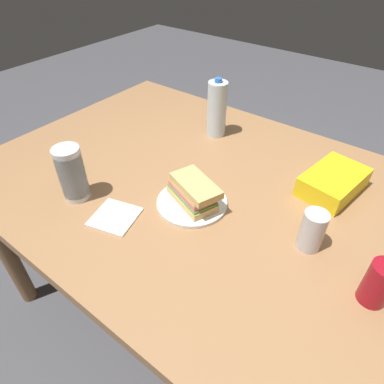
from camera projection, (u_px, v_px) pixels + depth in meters
The scene contains 10 objects.
ground_plane at pixel (222, 320), 1.59m from camera, with size 8.00×8.00×0.00m, color #4C4C51.
dining_table at pixel (234, 215), 1.15m from camera, with size 1.86×1.12×0.77m.
paper_plate at pixel (192, 203), 1.07m from camera, with size 0.23×0.23×0.01m, color white.
sandwich at pixel (193, 192), 1.04m from camera, with size 0.20×0.15×0.08m.
soda_can_red at pixel (378, 284), 0.77m from camera, with size 0.07×0.07×0.12m, color maroon.
chip_bag at pixel (333, 182), 1.11m from camera, with size 0.23×0.15×0.07m, color yellow.
water_bottle_tall at pixel (217, 109), 1.35m from camera, with size 0.08×0.08×0.24m.
plastic_cup_stack at pixel (72, 174), 1.05m from camera, with size 0.08×0.08×0.18m.
soda_can_silver at pixel (312, 231), 0.90m from camera, with size 0.07×0.07×0.12m, color silver.
paper_napkin at pixel (115, 217), 1.03m from camera, with size 0.13×0.13×0.01m, color white.
Camera 1 is at (0.39, -0.75, 1.49)m, focal length 31.27 mm.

